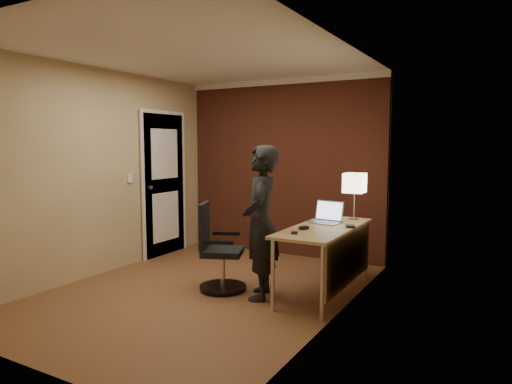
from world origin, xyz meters
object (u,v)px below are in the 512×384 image
Objects in this scene: office_chair at (217,253)px; person at (261,222)px; laptop at (327,217)px; phone at (294,233)px; desk_lamp at (355,184)px; mouse at (304,228)px; wallet at (350,226)px; desk at (331,239)px.

person is (0.53, 0.02, 0.38)m from office_chair.
laptop is 3.13× the size of phone.
desk_lamp is at bearing 52.78° from laptop.
mouse is 0.91× the size of wallet.
person reaches higher than desk_lamp.
person reaches higher than desk.
desk is 0.75m from person.
desk_lamp is 0.61m from wallet.
desk_lamp is at bearing 53.63° from phone.
phone is 1.05× the size of wallet.
wallet is (0.18, 0.10, 0.14)m from desk.
mouse is 0.44m from person.
mouse reaches higher than wallet.
office_chair reaches higher than phone.
office_chair is (-0.94, -0.18, -0.33)m from mouse.
laptop is (-0.14, 0.26, 0.19)m from desk.
phone is 0.69m from wallet.
laptop is 0.74m from phone.
person is at bearing 147.69° from phone.
phone is at bearing -3.35° from office_chair.
phone is (-0.27, -1.03, -0.41)m from desk_lamp.
laptop is at bearing 34.53° from office_chair.
office_chair is (-0.99, -0.68, -0.38)m from laptop.
desk is 13.04× the size of phone.
office_chair is (-0.94, 0.06, -0.32)m from phone.
wallet is 0.12× the size of office_chair.
person reaches higher than laptop.
desk_lamp is 1.22m from person.
desk is 0.35m from laptop.
laptop is 0.36m from wallet.
office_chair reaches higher than mouse.
person is (-0.69, -0.95, -0.36)m from desk_lamp.
desk_lamp reaches higher than mouse.
desk_lamp is 4.65× the size of phone.
desk_lamp is (0.07, 0.55, 0.55)m from desk.
laptop reaches higher than phone.
laptop is at bearing 153.41° from wallet.
person is at bearing 2.55° from office_chair.
wallet is (0.37, 0.58, 0.01)m from phone.
laptop reaches higher than desk.
office_chair is at bearing 155.02° from phone.
wallet is (0.10, -0.45, -0.41)m from desk_lamp.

